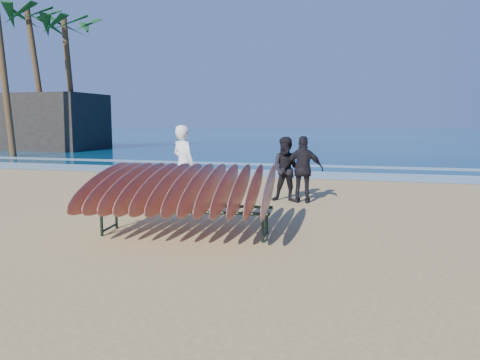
{
  "coord_description": "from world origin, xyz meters",
  "views": [
    {
      "loc": [
        2.37,
        -7.89,
        2.13
      ],
      "look_at": [
        0.0,
        0.8,
        0.95
      ],
      "focal_mm": 35.0,
      "sensor_mm": 36.0,
      "label": 1
    }
  ],
  "objects_px": {
    "building": "(39,122)",
    "person_dark_a": "(287,169)",
    "surfboard_rack": "(184,188)",
    "palm_right": "(34,19)",
    "palm_mid": "(67,28)",
    "person_white": "(184,165)",
    "person_dark_b": "(303,170)"
  },
  "relations": [
    {
      "from": "person_dark_a",
      "to": "person_dark_b",
      "type": "height_order",
      "value": "person_dark_b"
    },
    {
      "from": "surfboard_rack",
      "to": "person_white",
      "type": "relative_size",
      "value": 1.76
    },
    {
      "from": "building",
      "to": "palm_mid",
      "type": "distance_m",
      "value": 7.33
    },
    {
      "from": "palm_mid",
      "to": "palm_right",
      "type": "bearing_deg",
      "value": -176.71
    },
    {
      "from": "person_white",
      "to": "building",
      "type": "xyz_separation_m",
      "value": [
        -18.09,
        17.56,
        0.94
      ]
    },
    {
      "from": "surfboard_rack",
      "to": "person_white",
      "type": "distance_m",
      "value": 3.25
    },
    {
      "from": "palm_mid",
      "to": "palm_right",
      "type": "relative_size",
      "value": 0.93
    },
    {
      "from": "building",
      "to": "palm_mid",
      "type": "xyz_separation_m",
      "value": [
        3.95,
        -1.85,
        5.9
      ]
    },
    {
      "from": "person_white",
      "to": "palm_mid",
      "type": "bearing_deg",
      "value": -17.84
    },
    {
      "from": "person_dark_a",
      "to": "palm_right",
      "type": "height_order",
      "value": "palm_right"
    },
    {
      "from": "building",
      "to": "person_dark_a",
      "type": "bearing_deg",
      "value": -38.88
    },
    {
      "from": "person_dark_b",
      "to": "person_dark_a",
      "type": "bearing_deg",
      "value": -12.39
    },
    {
      "from": "person_dark_a",
      "to": "building",
      "type": "height_order",
      "value": "building"
    },
    {
      "from": "person_dark_a",
      "to": "person_dark_b",
      "type": "relative_size",
      "value": 0.98
    },
    {
      "from": "palm_mid",
      "to": "person_white",
      "type": "bearing_deg",
      "value": -48.01
    },
    {
      "from": "person_white",
      "to": "palm_right",
      "type": "distance_m",
      "value": 23.87
    },
    {
      "from": "person_white",
      "to": "person_dark_b",
      "type": "xyz_separation_m",
      "value": [
        2.88,
        0.93,
        -0.14
      ]
    },
    {
      "from": "person_white",
      "to": "person_dark_b",
      "type": "relative_size",
      "value": 1.16
    },
    {
      "from": "person_dark_a",
      "to": "palm_mid",
      "type": "relative_size",
      "value": 0.19
    },
    {
      "from": "person_dark_a",
      "to": "palm_right",
      "type": "xyz_separation_m",
      "value": [
        -18.9,
        14.59,
        7.66
      ]
    },
    {
      "from": "surfboard_rack",
      "to": "palm_right",
      "type": "xyz_separation_m",
      "value": [
        -17.68,
        18.58,
        7.62
      ]
    },
    {
      "from": "person_white",
      "to": "person_dark_a",
      "type": "xyz_separation_m",
      "value": [
        2.45,
        0.99,
        -0.15
      ]
    },
    {
      "from": "building",
      "to": "surfboard_rack",
      "type": "bearing_deg",
      "value": -46.78
    },
    {
      "from": "person_white",
      "to": "palm_right",
      "type": "relative_size",
      "value": 0.21
    },
    {
      "from": "person_dark_a",
      "to": "person_dark_b",
      "type": "bearing_deg",
      "value": -9.1
    },
    {
      "from": "person_dark_b",
      "to": "building",
      "type": "height_order",
      "value": "building"
    },
    {
      "from": "person_dark_a",
      "to": "surfboard_rack",
      "type": "bearing_deg",
      "value": -107.51
    },
    {
      "from": "building",
      "to": "palm_right",
      "type": "bearing_deg",
      "value": -50.36
    },
    {
      "from": "person_dark_b",
      "to": "palm_right",
      "type": "height_order",
      "value": "palm_right"
    },
    {
      "from": "person_white",
      "to": "palm_mid",
      "type": "relative_size",
      "value": 0.23
    },
    {
      "from": "person_dark_a",
      "to": "person_dark_b",
      "type": "xyz_separation_m",
      "value": [
        0.43,
        -0.07,
        0.02
      ]
    },
    {
      "from": "building",
      "to": "palm_right",
      "type": "relative_size",
      "value": 0.93
    }
  ]
}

